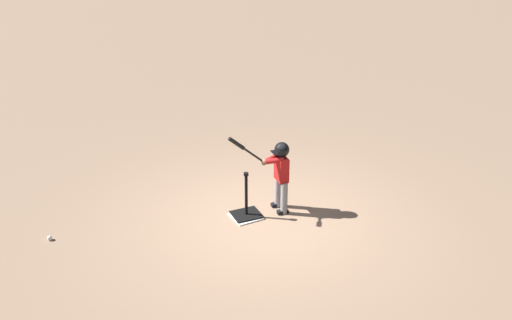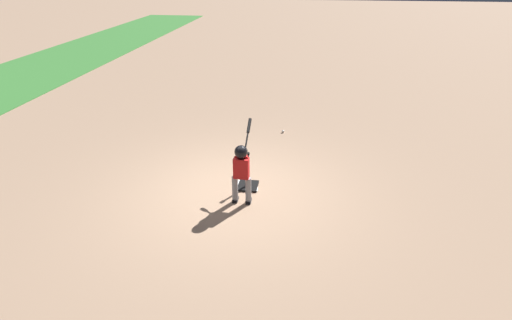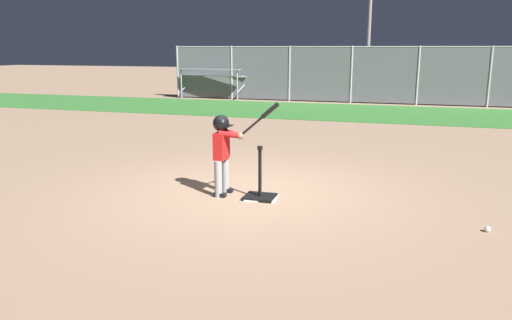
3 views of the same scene
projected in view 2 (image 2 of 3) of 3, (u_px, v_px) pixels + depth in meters
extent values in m
plane|color=#93755B|center=(234.00, 192.00, 8.03)|extent=(90.00, 90.00, 0.00)
cube|color=white|center=(247.00, 186.00, 8.22)|extent=(0.48, 0.48, 0.02)
cube|color=black|center=(248.00, 186.00, 8.19)|extent=(0.45, 0.40, 0.04)
cylinder|color=black|center=(248.00, 170.00, 8.03)|extent=(0.05, 0.05, 0.69)
cylinder|color=black|center=(248.00, 154.00, 7.87)|extent=(0.08, 0.08, 0.05)
cylinder|color=gray|center=(235.00, 189.00, 7.58)|extent=(0.12, 0.12, 0.54)
cube|color=black|center=(236.00, 200.00, 7.70)|extent=(0.18, 0.10, 0.06)
cylinder|color=gray|center=(248.00, 191.00, 7.53)|extent=(0.12, 0.12, 0.54)
cube|color=black|center=(249.00, 201.00, 7.66)|extent=(0.18, 0.10, 0.06)
cube|color=red|center=(241.00, 168.00, 7.34)|extent=(0.17, 0.29, 0.40)
sphere|color=#936B4C|center=(241.00, 153.00, 7.20)|extent=(0.21, 0.21, 0.21)
sphere|color=black|center=(241.00, 152.00, 7.20)|extent=(0.24, 0.24, 0.24)
cube|color=black|center=(242.00, 151.00, 7.30)|extent=(0.13, 0.19, 0.01)
cylinder|color=red|center=(240.00, 155.00, 7.40)|extent=(0.33, 0.19, 0.12)
cylinder|color=red|center=(245.00, 156.00, 7.39)|extent=(0.33, 0.16, 0.12)
sphere|color=#936B4C|center=(245.00, 153.00, 7.53)|extent=(0.10, 0.10, 0.10)
cylinder|color=black|center=(247.00, 136.00, 7.67)|extent=(0.57, 0.06, 0.49)
cylinder|color=black|center=(249.00, 126.00, 7.76)|extent=(0.27, 0.08, 0.24)
cylinder|color=black|center=(244.00, 154.00, 7.53)|extent=(0.05, 0.05, 0.05)
sphere|color=white|center=(283.00, 131.00, 10.77)|extent=(0.07, 0.07, 0.07)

